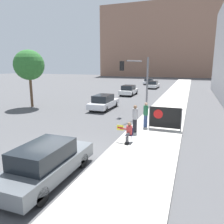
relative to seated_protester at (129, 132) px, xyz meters
The scene contains 15 objects.
ground_plane 3.94m from the seated_protester, 135.48° to the right, with size 160.00×160.00×0.00m, color #4F4F51.
sidewalk_curb 12.35m from the seated_protester, 85.10° to the left, with size 3.59×90.00×0.12m, color beige.
building_backdrop_far 74.96m from the seated_protester, 93.69° to the left, with size 52.00×12.00×25.57m.
seated_protester is the anchor object (origin of this frame).
jogger_on_sidewalk 2.01m from the seated_protester, 93.78° to the left, with size 0.34×0.34×1.81m.
pedestrian_behind 3.48m from the seated_protester, 85.45° to the left, with size 0.34×0.34×1.77m.
protest_banner 3.70m from the seated_protester, 63.77° to the left, with size 2.21×0.06×1.55m.
traffic_light_pole 7.73m from the seated_protester, 100.73° to the left, with size 2.72×2.49×4.97m.
parked_car_curbside 5.35m from the seated_protester, 111.05° to the right, with size 1.78×4.70×1.52m.
car_on_road_nearest 10.22m from the seated_protester, 120.36° to the left, with size 1.80×4.58×1.49m.
car_on_road_midblock 20.52m from the seated_protester, 105.88° to the left, with size 1.89×4.36×1.48m.
car_on_road_distant 30.72m from the seated_protester, 97.05° to the left, with size 1.77×4.64×1.40m.
car_on_road_far_lane 38.93m from the seated_protester, 99.04° to the left, with size 1.89×4.59×1.35m.
motorcycle_on_road 9.49m from the seated_protester, 122.86° to the left, with size 0.28×2.10×1.33m.
street_tree_near_curb 15.35m from the seated_protester, 150.42° to the left, with size 3.14×3.14×6.02m.
Camera 1 is at (5.99, -8.84, 4.52)m, focal length 35.00 mm.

